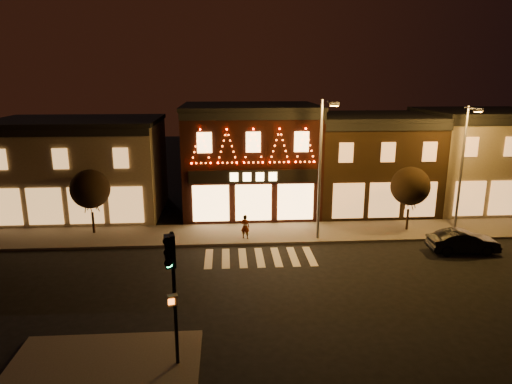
{
  "coord_description": "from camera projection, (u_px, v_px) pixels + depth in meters",
  "views": [
    {
      "loc": [
        -1.91,
        -21.02,
        10.43
      ],
      "look_at": [
        -0.22,
        4.0,
        4.0
      ],
      "focal_mm": 31.96,
      "sensor_mm": 36.0,
      "label": 1
    }
  ],
  "objects": [
    {
      "name": "ground",
      "position": [
        266.0,
        288.0,
        23.03
      ],
      "size": [
        120.0,
        120.0,
        0.0
      ],
      "primitive_type": "plane",
      "color": "black",
      "rests_on": "ground"
    },
    {
      "name": "building_right_a",
      "position": [
        369.0,
        162.0,
        36.24
      ],
      "size": [
        9.2,
        8.28,
        7.5
      ],
      "color": "#312111",
      "rests_on": "ground"
    },
    {
      "name": "tree_left",
      "position": [
        90.0,
        189.0,
        29.96
      ],
      "size": [
        2.58,
        2.58,
        4.32
      ],
      "rotation": [
        0.0,
        0.0,
        0.22
      ],
      "color": "black",
      "rests_on": "sidewalk_far"
    },
    {
      "name": "building_right_b",
      "position": [
        478.0,
        159.0,
        36.79
      ],
      "size": [
        9.2,
        8.28,
        7.8
      ],
      "color": "#706350",
      "rests_on": "ground"
    },
    {
      "name": "tree_right",
      "position": [
        410.0,
        186.0,
        30.62
      ],
      "size": [
        2.61,
        2.61,
        4.36
      ],
      "rotation": [
        0.0,
        0.0,
        0.24
      ],
      "color": "black",
      "rests_on": "sidewalk_far"
    },
    {
      "name": "streetlamp_mid",
      "position": [
        322.0,
        160.0,
        28.17
      ],
      "size": [
        0.73,
        2.04,
        8.89
      ],
      "rotation": [
        0.0,
        0.0,
        -0.19
      ],
      "color": "#59595E",
      "rests_on": "sidewalk_far"
    },
    {
      "name": "sidewalk_far",
      "position": [
        285.0,
        233.0,
        30.87
      ],
      "size": [
        44.0,
        4.0,
        0.15
      ],
      "primitive_type": "cube",
      "color": "#47423D",
      "rests_on": "ground"
    },
    {
      "name": "building_pulp",
      "position": [
        250.0,
        158.0,
        35.5
      ],
      "size": [
        10.2,
        8.34,
        8.3
      ],
      "color": "black",
      "rests_on": "ground"
    },
    {
      "name": "pedestrian",
      "position": [
        245.0,
        227.0,
        29.43
      ],
      "size": [
        0.68,
        0.57,
        1.59
      ],
      "primitive_type": "imported",
      "rotation": [
        0.0,
        0.0,
        2.77
      ],
      "color": "gray",
      "rests_on": "sidewalk_far"
    },
    {
      "name": "traffic_signal_near",
      "position": [
        172.0,
        275.0,
        15.76
      ],
      "size": [
        0.42,
        0.54,
        5.09
      ],
      "rotation": [
        0.0,
        0.0,
        0.23
      ],
      "color": "black",
      "rests_on": "sidewalk_near"
    },
    {
      "name": "streetlamp_right",
      "position": [
        464.0,
        159.0,
        30.3
      ],
      "size": [
        0.62,
        1.92,
        8.37
      ],
      "rotation": [
        0.0,
        0.0,
        0.15
      ],
      "color": "#59595E",
      "rests_on": "sidewalk_far"
    },
    {
      "name": "building_left",
      "position": [
        81.0,
        167.0,
        34.79
      ],
      "size": [
        12.2,
        8.28,
        7.3
      ],
      "color": "#706350",
      "rests_on": "ground"
    },
    {
      "name": "dark_sedan",
      "position": [
        463.0,
        242.0,
        27.51
      ],
      "size": [
        4.17,
        1.53,
        1.36
      ],
      "primitive_type": "imported",
      "rotation": [
        0.0,
        0.0,
        1.55
      ],
      "color": "black",
      "rests_on": "ground"
    }
  ]
}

